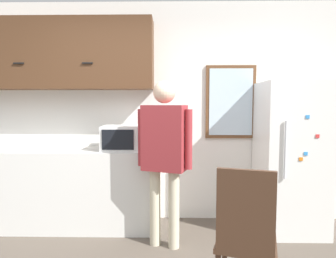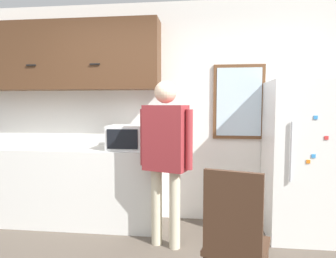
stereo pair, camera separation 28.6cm
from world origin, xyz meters
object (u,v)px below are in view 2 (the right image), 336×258
refrigerator (300,160)px  chair (235,237)px  person (166,147)px  microwave (130,137)px

refrigerator → chair: (-0.83, -1.37, -0.30)m
person → refrigerator: size_ratio=0.99×
microwave → chair: microwave is taller
refrigerator → person: bearing=-163.5°
chair → refrigerator: bearing=-104.0°
refrigerator → chair: bearing=-121.1°
microwave → chair: bearing=-52.4°
microwave → person: 0.64m
microwave → refrigerator: refrigerator is taller
refrigerator → microwave: bearing=179.6°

